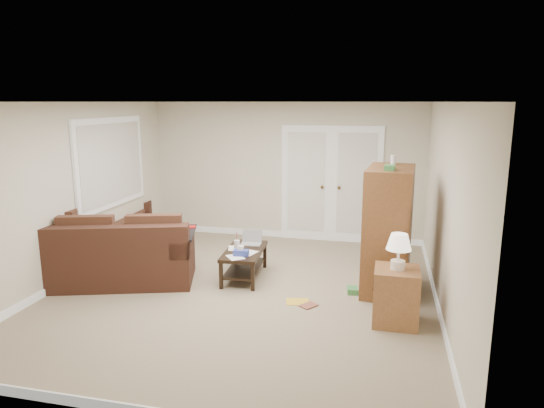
% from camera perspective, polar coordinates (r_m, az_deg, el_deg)
% --- Properties ---
extents(floor, '(5.50, 5.50, 0.00)m').
position_cam_1_polar(floor, '(6.64, -3.38, -10.21)').
color(floor, gray).
rests_on(floor, ground).
extents(ceiling, '(5.00, 5.50, 0.02)m').
position_cam_1_polar(ceiling, '(6.15, -3.67, 11.91)').
color(ceiling, silver).
rests_on(ceiling, wall_back).
extents(wall_left, '(0.02, 5.50, 2.50)m').
position_cam_1_polar(wall_left, '(7.38, -22.46, 1.27)').
color(wall_left, beige).
rests_on(wall_left, floor).
extents(wall_right, '(0.02, 5.50, 2.50)m').
position_cam_1_polar(wall_right, '(6.07, 19.75, -0.67)').
color(wall_right, beige).
rests_on(wall_right, floor).
extents(wall_back, '(5.00, 0.02, 2.50)m').
position_cam_1_polar(wall_back, '(8.91, 1.54, 3.87)').
color(wall_back, beige).
rests_on(wall_back, floor).
extents(wall_front, '(5.00, 0.02, 2.50)m').
position_cam_1_polar(wall_front, '(3.82, -15.47, -7.66)').
color(wall_front, beige).
rests_on(wall_front, floor).
extents(baseboards, '(5.00, 5.50, 0.10)m').
position_cam_1_polar(baseboards, '(6.62, -3.38, -9.81)').
color(baseboards, silver).
rests_on(baseboards, floor).
extents(french_doors, '(1.80, 0.05, 2.13)m').
position_cam_1_polar(french_doors, '(8.78, 6.94, 2.25)').
color(french_doors, silver).
rests_on(french_doors, floor).
extents(window_left, '(0.05, 1.92, 1.42)m').
position_cam_1_polar(window_left, '(8.14, -18.37, 4.63)').
color(window_left, silver).
rests_on(window_left, wall_left).
extents(sectional_sofa, '(2.72, 3.07, 0.90)m').
position_cam_1_polar(sectional_sofa, '(7.86, -17.97, -4.51)').
color(sectional_sofa, '#3D2217').
rests_on(sectional_sofa, floor).
extents(coffee_table, '(0.59, 1.06, 0.70)m').
position_cam_1_polar(coffee_table, '(7.06, -3.23, -6.83)').
color(coffee_table, black).
rests_on(coffee_table, floor).
extents(tv_armoire, '(0.66, 1.09, 1.80)m').
position_cam_1_polar(tv_armoire, '(6.62, 13.48, -2.90)').
color(tv_armoire, brown).
rests_on(tv_armoire, floor).
extents(side_cabinet, '(0.51, 0.51, 1.06)m').
position_cam_1_polar(side_cabinet, '(5.78, 14.41, -9.94)').
color(side_cabinet, '#925F35').
rests_on(side_cabinet, floor).
extents(space_heater, '(0.12, 0.10, 0.30)m').
position_cam_1_polar(space_heater, '(8.51, 13.93, -4.45)').
color(space_heater, silver).
rests_on(space_heater, floor).
extents(floor_magazine, '(0.33, 0.28, 0.01)m').
position_cam_1_polar(floor_magazine, '(6.31, 3.03, -11.40)').
color(floor_magazine, gold).
rests_on(floor_magazine, floor).
extents(floor_greenbox, '(0.16, 0.20, 0.07)m').
position_cam_1_polar(floor_greenbox, '(6.65, 9.45, -9.97)').
color(floor_greenbox, '#3B8340').
rests_on(floor_greenbox, floor).
extents(floor_book, '(0.25, 0.26, 0.02)m').
position_cam_1_polar(floor_book, '(6.25, 3.83, -11.61)').
color(floor_book, brown).
rests_on(floor_book, floor).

